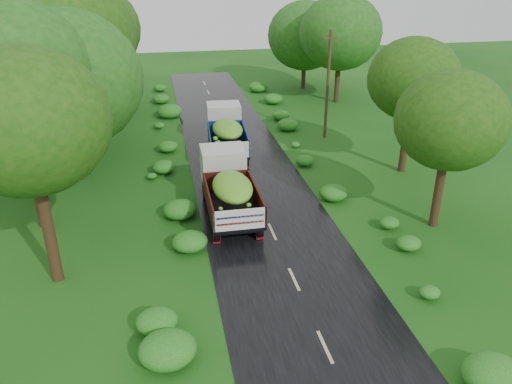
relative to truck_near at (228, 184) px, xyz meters
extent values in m
plane|color=#13470F|center=(1.74, -10.44, -1.59)|extent=(120.00, 120.00, 0.00)
cube|color=black|center=(1.74, -5.44, -1.58)|extent=(6.50, 80.00, 0.02)
cube|color=#BFB78C|center=(1.74, -10.44, -1.56)|extent=(0.12, 1.60, 0.00)
cube|color=#BFB78C|center=(1.74, -6.44, -1.56)|extent=(0.12, 1.60, 0.00)
cube|color=#BFB78C|center=(1.74, -2.44, -1.56)|extent=(0.12, 1.60, 0.00)
cube|color=#BFB78C|center=(1.74, 1.56, -1.56)|extent=(0.12, 1.60, 0.00)
cube|color=#BFB78C|center=(1.74, 5.56, -1.56)|extent=(0.12, 1.60, 0.00)
cube|color=#BFB78C|center=(1.74, 9.56, -1.56)|extent=(0.12, 1.60, 0.00)
cube|color=#BFB78C|center=(1.74, 13.56, -1.56)|extent=(0.12, 1.60, 0.00)
cube|color=#BFB78C|center=(1.74, 17.56, -1.56)|extent=(0.12, 1.60, 0.00)
cube|color=#BFB78C|center=(1.74, 21.56, -1.56)|extent=(0.12, 1.60, 0.00)
cube|color=#BFB78C|center=(1.74, 25.56, -1.56)|extent=(0.12, 1.60, 0.00)
cube|color=#BFB78C|center=(1.74, 29.56, -1.56)|extent=(0.12, 1.60, 0.00)
cube|color=black|center=(0.00, -0.33, -0.91)|extent=(1.81, 5.87, 0.29)
cylinder|color=black|center=(-1.01, 1.80, -1.07)|extent=(0.29, 1.04, 1.04)
cylinder|color=black|center=(1.02, 1.80, -1.07)|extent=(0.29, 1.04, 1.04)
cylinder|color=black|center=(-1.02, -1.66, -1.07)|extent=(0.29, 1.04, 1.04)
cylinder|color=black|center=(1.01, -1.67, -1.07)|extent=(0.29, 1.04, 1.04)
cylinder|color=black|center=(-1.02, -2.73, -1.07)|extent=(0.29, 1.04, 1.04)
cylinder|color=black|center=(1.00, -2.74, -1.07)|extent=(0.29, 1.04, 1.04)
cube|color=maroon|center=(-1.02, -3.09, -1.29)|extent=(0.35, 0.04, 0.47)
cube|color=maroon|center=(1.00, -3.09, -1.29)|extent=(0.35, 0.04, 0.47)
cube|color=silver|center=(0.01, 2.01, 0.23)|extent=(2.31, 1.99, 1.98)
cube|color=black|center=(0.00, -1.43, -0.68)|extent=(2.41, 4.49, 0.17)
cube|color=#41120B|center=(-1.16, -1.42, -0.10)|extent=(0.09, 4.48, 0.99)
cube|color=#41120B|center=(1.15, -1.43, -0.10)|extent=(0.09, 4.48, 0.99)
cube|color=#41120B|center=(0.00, 0.77, -0.10)|extent=(2.40, 0.09, 0.99)
cube|color=silver|center=(-0.01, -3.63, -0.10)|extent=(2.40, 0.09, 0.99)
ellipsoid|color=#3C981B|center=(0.00, -1.43, 0.52)|extent=(2.02, 3.77, 1.04)
cube|color=black|center=(1.11, 8.43, -0.91)|extent=(2.19, 5.97, 0.29)
cylinder|color=black|center=(0.25, 10.63, -1.07)|extent=(0.36, 1.06, 1.04)
cylinder|color=black|center=(2.26, 10.49, -1.07)|extent=(0.36, 1.06, 1.04)
cylinder|color=black|center=(0.01, 7.17, -1.07)|extent=(0.36, 1.06, 1.04)
cylinder|color=black|center=(2.03, 7.04, -1.07)|extent=(0.36, 1.06, 1.04)
cylinder|color=black|center=(-0.06, 6.11, -1.07)|extent=(0.36, 1.06, 1.04)
cylinder|color=black|center=(1.95, 5.97, -1.07)|extent=(0.36, 1.06, 1.04)
cube|color=maroon|center=(-0.08, 5.76, -1.29)|extent=(0.36, 0.07, 0.47)
cube|color=maroon|center=(1.93, 5.62, -1.29)|extent=(0.36, 0.07, 0.47)
cube|color=silver|center=(1.27, 10.77, 0.22)|extent=(2.43, 2.13, 1.98)
cube|color=black|center=(1.04, 7.34, -0.68)|extent=(2.69, 4.63, 0.17)
cube|color=navy|center=(-0.12, 7.42, -0.10)|extent=(0.39, 4.47, 0.99)
cube|color=navy|center=(2.19, 7.26, -0.10)|extent=(0.39, 4.47, 0.99)
cube|color=navy|center=(1.19, 9.53, -0.10)|extent=(2.39, 0.25, 0.99)
cube|color=silver|center=(0.89, 5.15, -0.10)|extent=(2.39, 0.25, 0.99)
ellipsoid|color=#3C981B|center=(1.04, 7.34, 0.52)|extent=(2.26, 3.89, 1.04)
cylinder|color=#382616|center=(8.64, 10.41, 2.23)|extent=(0.28, 0.28, 7.62)
cube|color=#382616|center=(8.64, 10.41, 5.47)|extent=(1.25, 0.65, 0.10)
cylinder|color=black|center=(-7.76, -4.52, 2.24)|extent=(0.46, 0.46, 7.65)
ellipsoid|color=#19490E|center=(-7.76, -4.52, 5.15)|extent=(3.45, 3.45, 3.11)
cylinder|color=black|center=(-9.13, 0.37, 2.80)|extent=(0.49, 0.49, 8.77)
ellipsoid|color=#19490E|center=(-9.13, 0.37, 6.13)|extent=(3.60, 3.60, 3.24)
cylinder|color=black|center=(-8.08, 6.03, 1.78)|extent=(0.44, 0.44, 6.73)
ellipsoid|color=#19490E|center=(-8.08, 6.03, 4.34)|extent=(4.14, 4.14, 3.72)
cylinder|color=black|center=(-9.95, 11.44, 2.65)|extent=(0.48, 0.48, 8.47)
ellipsoid|color=#19490E|center=(-9.95, 11.44, 5.87)|extent=(4.83, 4.83, 4.34)
cylinder|color=black|center=(-8.06, 14.49, 2.37)|extent=(0.47, 0.47, 7.91)
ellipsoid|color=#19490E|center=(-8.06, 14.49, 5.37)|extent=(3.66, 3.66, 3.30)
cylinder|color=black|center=(-8.70, 19.95, 2.47)|extent=(0.47, 0.47, 8.11)
ellipsoid|color=#19490E|center=(-8.70, 19.95, 5.55)|extent=(3.95, 3.95, 3.56)
cylinder|color=black|center=(-8.49, 24.84, 1.99)|extent=(0.45, 0.45, 7.15)
ellipsoid|color=#19490E|center=(-8.49, 24.84, 4.71)|extent=(4.18, 4.18, 3.76)
cylinder|color=black|center=(9.70, -3.31, 1.46)|extent=(0.43, 0.43, 6.09)
ellipsoid|color=#195214|center=(9.70, -3.31, 3.77)|extent=(3.18, 3.18, 2.86)
cylinder|color=black|center=(11.30, 3.43, 1.65)|extent=(0.44, 0.44, 6.47)
ellipsoid|color=#195214|center=(11.30, 3.43, 4.11)|extent=(3.25, 3.25, 2.92)
cylinder|color=black|center=(12.80, 19.71, 1.89)|extent=(0.45, 0.45, 6.95)
ellipsoid|color=#195214|center=(12.80, 19.71, 4.53)|extent=(3.78, 3.78, 3.41)
cylinder|color=black|center=(11.33, 25.42, 1.32)|extent=(0.42, 0.42, 5.81)
ellipsoid|color=#195214|center=(11.33, 25.42, 3.53)|extent=(3.82, 3.82, 3.44)
camera|label=1|loc=(-3.10, -22.80, 10.41)|focal=35.00mm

